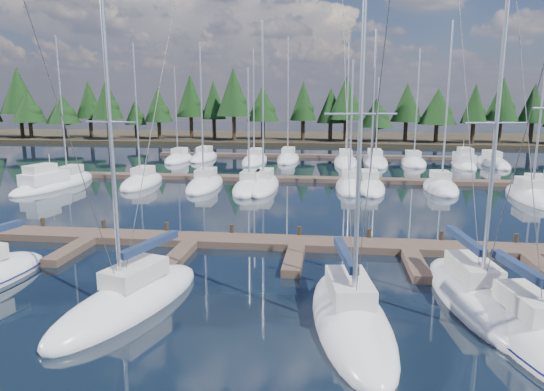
# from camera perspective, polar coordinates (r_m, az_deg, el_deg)

# --- Properties ---
(ground) EXTENTS (260.00, 260.00, 0.00)m
(ground) POSITION_cam_1_polar(r_m,az_deg,el_deg) (39.13, 4.33, -0.77)
(ground) COLOR black
(ground) RESTS_ON ground
(far_shore) EXTENTS (220.00, 30.00, 0.60)m
(far_shore) POSITION_cam_1_polar(r_m,az_deg,el_deg) (98.54, 6.10, 6.74)
(far_shore) COLOR #2E2719
(far_shore) RESTS_ON ground
(main_dock) EXTENTS (44.00, 6.13, 0.90)m
(main_dock) POSITION_cam_1_polar(r_m,az_deg,el_deg) (26.86, 2.97, -6.01)
(main_dock) COLOR brown
(main_dock) RESTS_ON ground
(back_docks) EXTENTS (50.00, 21.80, 0.40)m
(back_docks) POSITION_cam_1_polar(r_m,az_deg,el_deg) (58.38, 5.30, 3.46)
(back_docks) COLOR brown
(back_docks) RESTS_ON ground
(front_sailboat_2) EXTENTS (4.90, 8.88, 13.43)m
(front_sailboat_2) POSITION_cam_1_polar(r_m,az_deg,el_deg) (20.58, -16.38, -11.80)
(front_sailboat_2) COLOR silver
(front_sailboat_2) RESTS_ON ground
(front_sailboat_3) EXTENTS (3.94, 9.37, 14.04)m
(front_sailboat_3) POSITION_cam_1_polar(r_m,az_deg,el_deg) (18.59, 9.25, -14.06)
(front_sailboat_3) COLOR silver
(front_sailboat_3) RESTS_ON ground
(front_sailboat_4) EXTENTS (4.25, 8.84, 14.42)m
(front_sailboat_4) POSITION_cam_1_polar(r_m,az_deg,el_deg) (19.38, 28.57, -14.28)
(front_sailboat_4) COLOR silver
(front_sailboat_4) RESTS_ON ground
(front_sailboat_5) EXTENTS (3.59, 9.35, 13.32)m
(front_sailboat_5) POSITION_cam_1_polar(r_m,az_deg,el_deg) (21.79, 22.81, -10.93)
(front_sailboat_5) COLOR silver
(front_sailboat_5) RESTS_ON ground
(back_sailboat_rows) EXTENTS (48.17, 31.87, 16.61)m
(back_sailboat_rows) POSITION_cam_1_polar(r_m,az_deg,el_deg) (53.99, 5.25, 2.88)
(back_sailboat_rows) COLOR silver
(back_sailboat_rows) RESTS_ON ground
(motor_yacht_left) EXTENTS (4.24, 8.15, 3.87)m
(motor_yacht_left) POSITION_cam_1_polar(r_m,az_deg,el_deg) (48.73, -25.16, 1.12)
(motor_yacht_left) COLOR silver
(motor_yacht_left) RESTS_ON ground
(motor_yacht_right) EXTENTS (2.75, 7.75, 3.83)m
(motor_yacht_right) POSITION_cam_1_polar(r_m,az_deg,el_deg) (63.55, 21.62, 3.57)
(motor_yacht_right) COLOR silver
(motor_yacht_right) RESTS_ON ground
(tree_line) EXTENTS (188.13, 11.34, 13.45)m
(tree_line) POSITION_cam_1_polar(r_m,az_deg,el_deg) (88.44, 5.05, 10.79)
(tree_line) COLOR black
(tree_line) RESTS_ON far_shore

